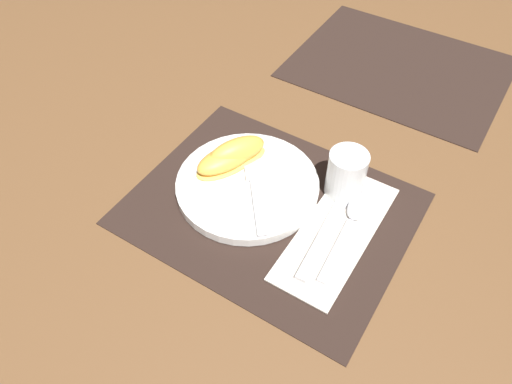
% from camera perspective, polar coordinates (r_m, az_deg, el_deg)
% --- Properties ---
extents(ground_plane, '(3.00, 3.00, 0.00)m').
position_cam_1_polar(ground_plane, '(0.79, 1.62, -1.97)').
color(ground_plane, brown).
extents(placemat, '(0.43, 0.34, 0.00)m').
position_cam_1_polar(placemat, '(0.79, 1.62, -1.88)').
color(placemat, black).
rests_on(placemat, ground_plane).
extents(placemat_far, '(0.43, 0.34, 0.00)m').
position_cam_1_polar(placemat_far, '(1.12, 16.03, 13.58)').
color(placemat_far, black).
rests_on(placemat_far, ground_plane).
extents(plate, '(0.23, 0.23, 0.02)m').
position_cam_1_polar(plate, '(0.81, -0.98, 0.80)').
color(plate, white).
rests_on(plate, placemat).
extents(juice_glass, '(0.06, 0.06, 0.08)m').
position_cam_1_polar(juice_glass, '(0.80, 10.22, 1.76)').
color(juice_glass, silver).
rests_on(juice_glass, placemat).
extents(napkin, '(0.10, 0.26, 0.00)m').
position_cam_1_polar(napkin, '(0.77, 9.19, -4.54)').
color(napkin, silver).
rests_on(napkin, placemat).
extents(knife, '(0.03, 0.22, 0.01)m').
position_cam_1_polar(knife, '(0.76, 8.18, -4.17)').
color(knife, '#BCBCC1').
rests_on(knife, napkin).
extents(spoon, '(0.04, 0.19, 0.01)m').
position_cam_1_polar(spoon, '(0.78, 11.08, -2.84)').
color(spoon, '#BCBCC1').
rests_on(spoon, napkin).
extents(fork, '(0.13, 0.15, 0.00)m').
position_cam_1_polar(fork, '(0.80, -0.15, 0.93)').
color(fork, '#BCBCC1').
rests_on(fork, plate).
extents(citrus_wedge_0, '(0.09, 0.11, 0.04)m').
position_cam_1_polar(citrus_wedge_0, '(0.82, -2.21, 4.52)').
color(citrus_wedge_0, '#F7C656').
rests_on(citrus_wedge_0, plate).
extents(citrus_wedge_1, '(0.09, 0.13, 0.03)m').
position_cam_1_polar(citrus_wedge_1, '(0.82, -3.32, 3.81)').
color(citrus_wedge_1, '#F7C656').
rests_on(citrus_wedge_1, plate).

